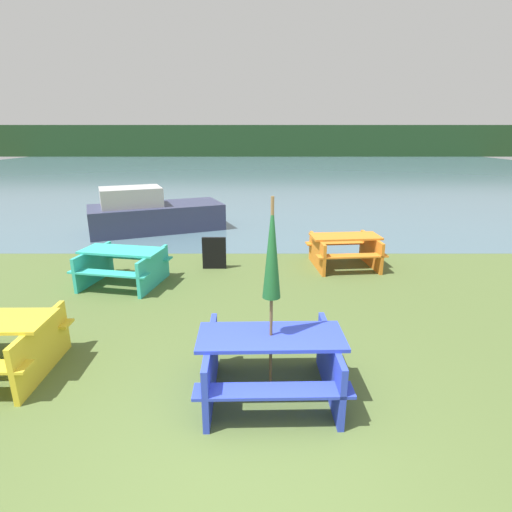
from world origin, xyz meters
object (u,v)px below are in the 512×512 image
Objects in this scene: picnic_table_blue at (271,359)px; boat at (152,214)px; picnic_table_teal at (123,263)px; umbrella_darkgreen at (272,252)px; signboard at (214,253)px; picnic_table_orange at (344,248)px.

picnic_table_blue is 9.26m from boat.
picnic_table_blue is at bearing -51.42° from picnic_table_teal.
signboard is at bearing 103.71° from umbrella_darkgreen.
umbrella_darkgreen is 3.23× the size of signboard.
boat is (-3.54, 8.56, -1.27)m from umbrella_darkgreen.
picnic_table_blue is 0.39× the size of boat.
boat reaches higher than picnic_table_orange.
umbrella_darkgreen is 0.54× the size of boat.
picnic_table_blue is 4.73m from picnic_table_teal.
picnic_table_teal is at bearing -150.47° from signboard.
picnic_table_orange is 0.71× the size of umbrella_darkgreen.
picnic_table_blue is 1.02× the size of picnic_table_orange.
picnic_table_teal reaches higher than signboard.
umbrella_darkgreen is (-1.92, -4.86, 1.36)m from picnic_table_orange.
signboard is at bearing 103.71° from picnic_table_blue.
picnic_table_teal is 0.77× the size of umbrella_darkgreen.
picnic_table_teal is 1.09× the size of picnic_table_orange.
signboard is at bearing -80.59° from boat.
picnic_table_orange is at bearing -56.54° from boat.
umbrella_darkgreen is 5.06m from signboard.
picnic_table_teal is at bearing 128.58° from umbrella_darkgreen.
signboard is (2.39, -3.84, -0.17)m from boat.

